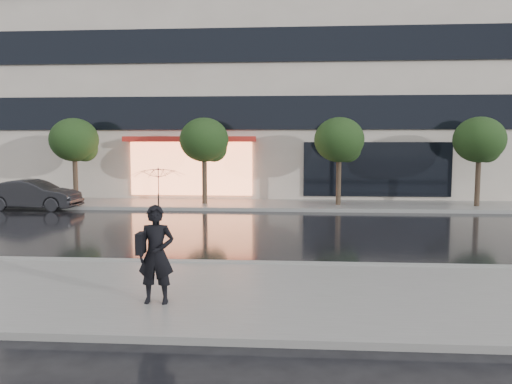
{
  "coord_description": "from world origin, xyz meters",
  "views": [
    {
      "loc": [
        0.89,
        -12.23,
        2.86
      ],
      "look_at": [
        -0.15,
        2.55,
        1.4
      ],
      "focal_mm": 35.0,
      "sensor_mm": 36.0,
      "label": 1
    }
  ],
  "objects": [
    {
      "name": "sidewalk_far",
      "position": [
        0.0,
        10.25,
        0.06
      ],
      "size": [
        60.0,
        3.5,
        0.12
      ],
      "primitive_type": "cube",
      "color": "slate",
      "rests_on": "ground"
    },
    {
      "name": "tree_far_west",
      "position": [
        -8.94,
        10.03,
        2.92
      ],
      "size": [
        2.2,
        2.2,
        3.99
      ],
      "color": "#33261C",
      "rests_on": "ground"
    },
    {
      "name": "pedestrian_with_umbrella",
      "position": [
        -1.37,
        -4.01,
        1.64
      ],
      "size": [
        0.93,
        0.95,
        2.35
      ],
      "rotation": [
        0.0,
        0.0,
        0.02
      ],
      "color": "black",
      "rests_on": "sidewalk_near"
    },
    {
      "name": "parked_car",
      "position": [
        -10.12,
        8.3,
        0.64
      ],
      "size": [
        3.95,
        1.47,
        1.29
      ],
      "primitive_type": "imported",
      "rotation": [
        0.0,
        0.0,
        1.54
      ],
      "color": "black",
      "rests_on": "ground"
    },
    {
      "name": "tree_mid_east",
      "position": [
        3.06,
        10.03,
        2.92
      ],
      "size": [
        2.2,
        2.2,
        3.99
      ],
      "color": "#33261C",
      "rests_on": "ground"
    },
    {
      "name": "ground",
      "position": [
        0.0,
        0.0,
        0.0
      ],
      "size": [
        120.0,
        120.0,
        0.0
      ],
      "primitive_type": "plane",
      "color": "black",
      "rests_on": "ground"
    },
    {
      "name": "office_building",
      "position": [
        -0.0,
        17.97,
        9.0
      ],
      "size": [
        30.0,
        12.76,
        18.0
      ],
      "color": "beige",
      "rests_on": "ground"
    },
    {
      "name": "tree_far_east",
      "position": [
        9.06,
        10.03,
        2.92
      ],
      "size": [
        2.2,
        2.2,
        3.99
      ],
      "color": "#33261C",
      "rests_on": "ground"
    },
    {
      "name": "tree_mid_west",
      "position": [
        -2.94,
        10.03,
        2.92
      ],
      "size": [
        2.2,
        2.2,
        3.99
      ],
      "color": "#33261C",
      "rests_on": "ground"
    },
    {
      "name": "curb_far",
      "position": [
        0.0,
        8.5,
        0.07
      ],
      "size": [
        60.0,
        0.25,
        0.14
      ],
      "primitive_type": "cube",
      "color": "gray",
      "rests_on": "ground"
    },
    {
      "name": "sidewalk_near",
      "position": [
        0.0,
        -3.25,
        0.06
      ],
      "size": [
        60.0,
        4.5,
        0.12
      ],
      "primitive_type": "cube",
      "color": "slate",
      "rests_on": "ground"
    },
    {
      "name": "curb_near",
      "position": [
        0.0,
        -1.0,
        0.07
      ],
      "size": [
        60.0,
        0.25,
        0.14
      ],
      "primitive_type": "cube",
      "color": "gray",
      "rests_on": "ground"
    }
  ]
}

